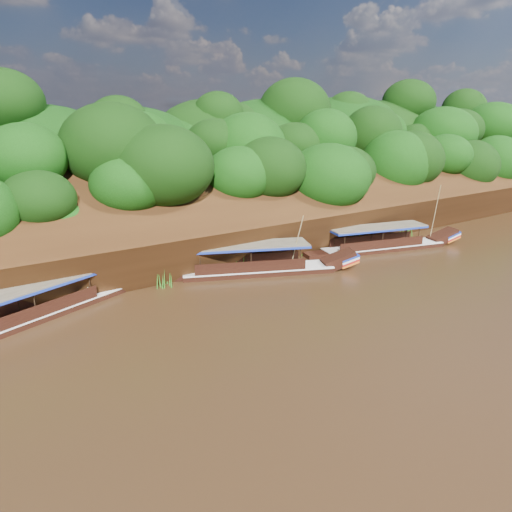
{
  "coord_description": "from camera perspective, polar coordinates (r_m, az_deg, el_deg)",
  "views": [
    {
      "loc": [
        -20.34,
        -23.27,
        12.91
      ],
      "look_at": [
        0.17,
        7.0,
        1.86
      ],
      "focal_mm": 35.0,
      "sensor_mm": 36.0,
      "label": 1
    }
  ],
  "objects": [
    {
      "name": "boat_2",
      "position": [
        34.95,
        -22.51,
        -5.3
      ],
      "size": [
        14.27,
        6.93,
        5.32
      ],
      "rotation": [
        0.0,
        0.0,
        0.37
      ],
      "color": "black",
      "rests_on": "ground"
    },
    {
      "name": "riverbank",
      "position": [
        51.48,
        -10.06,
        4.19
      ],
      "size": [
        120.0,
        30.06,
        19.4
      ],
      "color": "#311B0A",
      "rests_on": "ground"
    },
    {
      "name": "reeds",
      "position": [
        38.78,
        -6.52,
        -1.39
      ],
      "size": [
        48.98,
        2.77,
        1.88
      ],
      "color": "#2E6A1A",
      "rests_on": "ground"
    },
    {
      "name": "ground",
      "position": [
        33.5,
        6.53,
        -5.97
      ],
      "size": [
        160.0,
        160.0,
        0.0
      ],
      "primitive_type": "plane",
      "color": "black",
      "rests_on": "ground"
    },
    {
      "name": "boat_0",
      "position": [
        48.32,
        15.06,
        1.37
      ],
      "size": [
        14.22,
        5.34,
        6.47
      ],
      "rotation": [
        0.0,
        0.0,
        -0.25
      ],
      "color": "black",
      "rests_on": "ground"
    },
    {
      "name": "boat_1",
      "position": [
        40.01,
        1.26,
        -1.17
      ],
      "size": [
        13.97,
        7.43,
        5.33
      ],
      "rotation": [
        0.0,
        0.0,
        -0.4
      ],
      "color": "black",
      "rests_on": "ground"
    }
  ]
}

